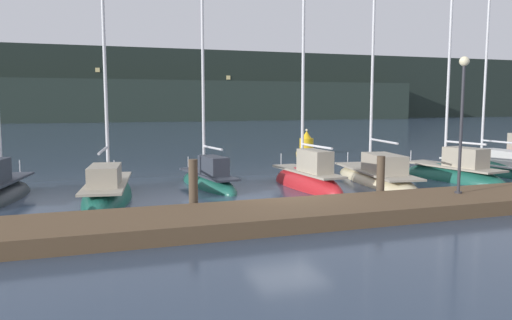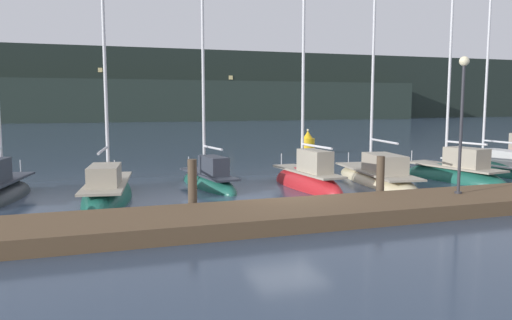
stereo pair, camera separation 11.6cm
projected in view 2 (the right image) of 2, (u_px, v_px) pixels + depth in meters
ground_plane at (287, 206)px, 16.76m from camera, size 400.00×400.00×0.00m
dock at (314, 212)px, 14.74m from camera, size 39.41×2.80×0.45m
mooring_pile_2 at (192, 188)px, 15.19m from camera, size 0.28×0.28×1.75m
mooring_pile_3 at (380, 179)px, 17.26m from camera, size 0.28×0.28×1.62m
sailboat_berth_4 at (108, 196)px, 17.89m from camera, size 2.47×6.16×9.28m
sailboat_berth_5 at (209, 182)px, 20.64m from camera, size 1.96×5.20×8.27m
sailboat_berth_6 at (308, 184)px, 20.23m from camera, size 1.63×5.31×8.59m
sailboat_berth_7 at (376, 178)px, 21.83m from camera, size 2.81×7.32×10.60m
sailboat_berth_8 at (454, 177)px, 22.32m from camera, size 2.45×5.70×8.71m
sailboat_berth_9 at (491, 171)px, 24.71m from camera, size 1.90×6.60×10.20m
channel_buoy at (308, 145)px, 33.44m from camera, size 1.39×1.39×1.71m
dock_lamppost at (462, 104)px, 16.27m from camera, size 0.32×0.32×4.50m
hillside_backdrop at (110, 88)px, 100.51m from camera, size 240.00×23.00×14.09m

